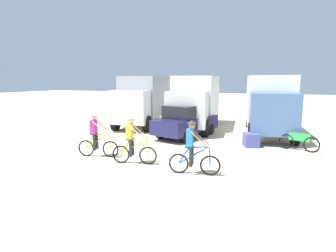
% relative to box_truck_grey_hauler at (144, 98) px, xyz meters
% --- Properties ---
extents(ground_plane, '(120.00, 120.00, 0.00)m').
position_rel_box_truck_grey_hauler_xyz_m(ground_plane, '(4.45, -9.98, -1.87)').
color(ground_plane, beige).
extents(box_truck_grey_hauler, '(3.36, 7.03, 3.35)m').
position_rel_box_truck_grey_hauler_xyz_m(box_truck_grey_hauler, '(0.00, 0.00, 0.00)').
color(box_truck_grey_hauler, '#9E9EA3').
rests_on(box_truck_grey_hauler, ground).
extents(box_truck_white_box, '(3.14, 6.98, 3.35)m').
position_rel_box_truck_grey_hauler_xyz_m(box_truck_white_box, '(3.72, -0.00, 0.00)').
color(box_truck_white_box, white).
rests_on(box_truck_white_box, ground).
extents(box_truck_avon_van, '(3.22, 7.00, 3.35)m').
position_rel_box_truck_grey_hauler_xyz_m(box_truck_avon_van, '(8.22, -0.37, 0.00)').
color(box_truck_avon_van, white).
rests_on(box_truck_avon_van, ground).
extents(sedan_parked, '(2.74, 4.50, 1.76)m').
position_rel_box_truck_grey_hauler_xyz_m(sedan_parked, '(4.09, -3.05, -0.99)').
color(sedan_parked, '#1E1E4C').
rests_on(sedan_parked, ground).
extents(cyclist_orange_shirt, '(1.70, 0.59, 1.82)m').
position_rel_box_truck_grey_hauler_xyz_m(cyclist_orange_shirt, '(2.03, -8.29, -1.03)').
color(cyclist_orange_shirt, black).
rests_on(cyclist_orange_shirt, ground).
extents(cyclist_cowboy_hat, '(1.71, 0.57, 1.82)m').
position_rel_box_truck_grey_hauler_xyz_m(cyclist_cowboy_hat, '(3.87, -8.60, -1.03)').
color(cyclist_cowboy_hat, black).
rests_on(cyclist_cowboy_hat, ground).
extents(cyclist_near_camera, '(1.72, 0.54, 1.82)m').
position_rel_box_truck_grey_hauler_xyz_m(cyclist_near_camera, '(6.29, -8.89, -1.03)').
color(cyclist_near_camera, black).
rests_on(cyclist_near_camera, ground).
extents(bicycle_spare, '(1.66, 0.68, 0.97)m').
position_rel_box_truck_grey_hauler_xyz_m(bicycle_spare, '(9.71, -4.08, -1.48)').
color(bicycle_spare, black).
rests_on(bicycle_spare, ground).
extents(supply_crate, '(0.86, 0.90, 0.65)m').
position_rel_box_truck_grey_hauler_xyz_m(supply_crate, '(7.67, -4.10, -1.55)').
color(supply_crate, '#4C5199').
rests_on(supply_crate, ground).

